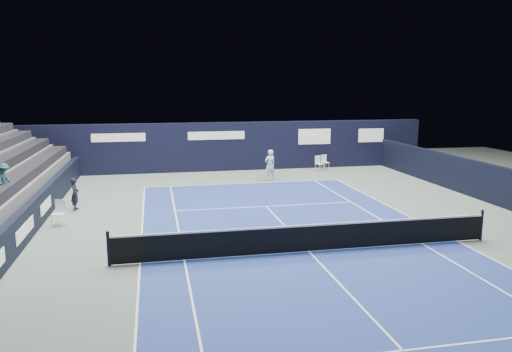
{
  "coord_description": "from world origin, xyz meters",
  "views": [
    {
      "loc": [
        -4.95,
        -15.14,
        5.47
      ],
      "look_at": [
        -0.33,
        7.1,
        1.3
      ],
      "focal_mm": 35.0,
      "sensor_mm": 36.0,
      "label": 1
    }
  ],
  "objects_px": {
    "folding_chair_back_a": "(325,161)",
    "tennis_player": "(270,165)",
    "line_judge_chair": "(59,211)",
    "tennis_net": "(309,237)",
    "folding_chair_back_b": "(319,162)"
  },
  "relations": [
    {
      "from": "folding_chair_back_a",
      "to": "tennis_player",
      "type": "relative_size",
      "value": 0.52
    },
    {
      "from": "line_judge_chair",
      "to": "tennis_net",
      "type": "bearing_deg",
      "value": -9.58
    },
    {
      "from": "folding_chair_back_a",
      "to": "tennis_player",
      "type": "distance_m",
      "value": 5.45
    },
    {
      "from": "folding_chair_back_b",
      "to": "tennis_net",
      "type": "bearing_deg",
      "value": -131.77
    },
    {
      "from": "folding_chair_back_a",
      "to": "tennis_player",
      "type": "xyz_separation_m",
      "value": [
        -4.44,
        -3.14,
        0.36
      ]
    },
    {
      "from": "tennis_net",
      "to": "tennis_player",
      "type": "distance_m",
      "value": 12.66
    },
    {
      "from": "line_judge_chair",
      "to": "tennis_net",
      "type": "distance_m",
      "value": 10.04
    },
    {
      "from": "folding_chair_back_a",
      "to": "folding_chair_back_b",
      "type": "xyz_separation_m",
      "value": [
        -0.62,
        -0.6,
        0.02
      ]
    },
    {
      "from": "folding_chair_back_b",
      "to": "tennis_net",
      "type": "height_order",
      "value": "tennis_net"
    },
    {
      "from": "tennis_net",
      "to": "tennis_player",
      "type": "xyz_separation_m",
      "value": [
        1.63,
        12.55,
        0.39
      ]
    },
    {
      "from": "folding_chair_back_b",
      "to": "tennis_net",
      "type": "distance_m",
      "value": 16.05
    },
    {
      "from": "folding_chair_back_a",
      "to": "line_judge_chair",
      "type": "xyz_separation_m",
      "value": [
        -14.74,
        -10.61,
        0.04
      ]
    },
    {
      "from": "folding_chair_back_b",
      "to": "tennis_player",
      "type": "bearing_deg",
      "value": -168.28
    },
    {
      "from": "line_judge_chair",
      "to": "tennis_player",
      "type": "relative_size",
      "value": 0.56
    },
    {
      "from": "tennis_player",
      "to": "line_judge_chair",
      "type": "bearing_deg",
      "value": -144.04
    }
  ]
}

